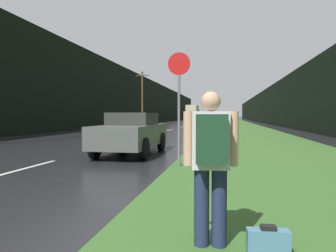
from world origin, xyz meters
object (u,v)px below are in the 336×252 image
Objects in this scene: hitchhiker_with_backpack at (211,159)px; suitcase at (268,244)px; stop_sign at (179,100)px; car_passing_near at (132,133)px; delivery_truck at (193,113)px.

hitchhiker_with_backpack is 3.96× the size of suitcase.
stop_sign is 5.03m from hitchhiker_with_backpack.
hitchhiker_with_backpack reaches higher than suitcase.
suitcase is 0.10× the size of car_passing_near.
suitcase is 62.22m from delivery_truck.
stop_sign is 57.10m from delivery_truck.
car_passing_near is at bearing 108.52° from hitchhiker_with_backpack.
stop_sign is at bearing 132.05° from car_passing_near.
suitcase is at bearing -83.25° from delivery_truck.
hitchhiker_with_backpack is at bearing 113.66° from car_passing_near.
car_passing_near is (-3.67, 7.21, 0.61)m from suitcase.
delivery_truck is (-5.69, 56.81, 0.05)m from stop_sign.
hitchhiker_with_backpack is 0.40× the size of car_passing_near.
stop_sign is 0.38× the size of delivery_truck.
car_passing_near is at bearing -86.18° from delivery_truck.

